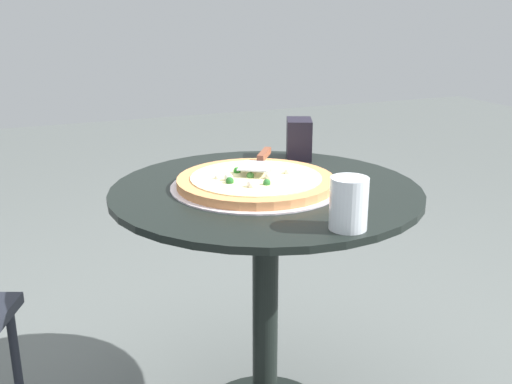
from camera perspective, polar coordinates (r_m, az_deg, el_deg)
patio_table at (r=1.63m, az=0.91°, el=-5.69°), size 0.81×0.81×0.72m
pizza_on_tray at (r=1.57m, az=-0.01°, el=0.96°), size 0.45×0.45×0.05m
pizza_server at (r=1.64m, az=0.42°, el=3.09°), size 0.20×0.16×0.02m
drinking_cup at (r=1.28m, az=8.79°, el=-1.08°), size 0.08×0.08×0.11m
napkin_dispenser at (r=1.86m, az=4.10°, el=5.04°), size 0.13×0.11×0.12m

